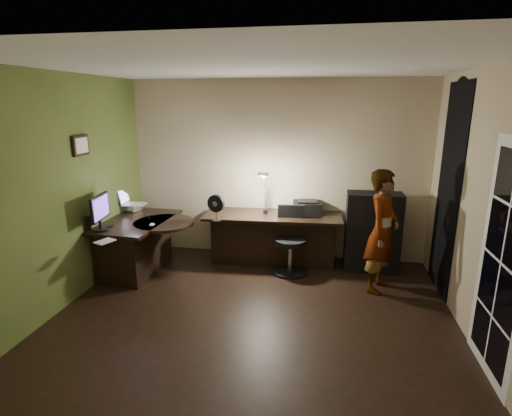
% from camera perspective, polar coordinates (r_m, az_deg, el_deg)
% --- Properties ---
extents(floor, '(4.50, 4.00, 0.01)m').
position_cam_1_polar(floor, '(4.69, -0.46, -15.36)').
color(floor, black).
rests_on(floor, ground).
extents(ceiling, '(4.50, 4.00, 0.01)m').
position_cam_1_polar(ceiling, '(4.07, -0.55, 19.75)').
color(ceiling, silver).
rests_on(ceiling, floor).
extents(wall_back, '(4.50, 0.01, 2.70)m').
position_cam_1_polar(wall_back, '(6.12, 2.97, 5.37)').
color(wall_back, tan).
rests_on(wall_back, floor).
extents(wall_front, '(4.50, 0.01, 2.70)m').
position_cam_1_polar(wall_front, '(2.35, -9.71, -10.83)').
color(wall_front, tan).
rests_on(wall_front, floor).
extents(wall_left, '(0.01, 4.00, 2.70)m').
position_cam_1_polar(wall_left, '(5.09, -26.32, 1.89)').
color(wall_left, tan).
rests_on(wall_left, floor).
extents(wall_right, '(0.01, 4.00, 2.70)m').
position_cam_1_polar(wall_right, '(4.38, 29.91, -0.47)').
color(wall_right, tan).
rests_on(wall_right, floor).
extents(green_wall_overlay, '(0.00, 4.00, 2.70)m').
position_cam_1_polar(green_wall_overlay, '(5.08, -26.19, 1.88)').
color(green_wall_overlay, '#506228').
rests_on(green_wall_overlay, floor).
extents(arched_doorway, '(0.01, 0.90, 2.60)m').
position_cam_1_polar(arched_doorway, '(5.45, 25.79, 2.18)').
color(arched_doorway, black).
rests_on(arched_doorway, floor).
extents(french_door, '(0.02, 0.92, 2.10)m').
position_cam_1_polar(french_door, '(3.97, 31.67, -6.71)').
color(french_door, white).
rests_on(french_door, floor).
extents(framed_picture, '(0.04, 0.30, 0.25)m').
position_cam_1_polar(framed_picture, '(5.36, -23.82, 8.18)').
color(framed_picture, black).
rests_on(framed_picture, wall_left).
extents(desk_left, '(0.88, 1.37, 0.77)m').
position_cam_1_polar(desk_left, '(5.91, -16.49, -5.27)').
color(desk_left, black).
rests_on(desk_left, floor).
extents(desk_right, '(2.04, 0.81, 0.75)m').
position_cam_1_polar(desk_right, '(6.00, 2.38, -4.42)').
color(desk_right, black).
rests_on(desk_right, floor).
extents(cabinet, '(0.76, 0.38, 1.14)m').
position_cam_1_polar(cabinet, '(5.93, 16.30, -3.32)').
color(cabinet, black).
rests_on(cabinet, floor).
extents(laptop_stand, '(0.27, 0.25, 0.09)m').
position_cam_1_polar(laptop_stand, '(6.29, -17.27, 0.09)').
color(laptop_stand, silver).
rests_on(laptop_stand, desk_left).
extents(laptop, '(0.39, 0.37, 0.24)m').
position_cam_1_polar(laptop, '(6.23, -17.06, 1.53)').
color(laptop, silver).
rests_on(laptop, laptop_stand).
extents(monitor, '(0.18, 0.51, 0.33)m').
position_cam_1_polar(monitor, '(5.44, -21.47, -1.24)').
color(monitor, black).
rests_on(monitor, desk_left).
extents(mouse, '(0.07, 0.10, 0.04)m').
position_cam_1_polar(mouse, '(5.43, -14.62, -2.32)').
color(mouse, silver).
rests_on(mouse, desk_left).
extents(phone, '(0.07, 0.12, 0.01)m').
position_cam_1_polar(phone, '(5.62, -20.04, -2.32)').
color(phone, black).
rests_on(phone, desk_left).
extents(pen, '(0.07, 0.11, 0.01)m').
position_cam_1_polar(pen, '(5.81, -15.01, -1.37)').
color(pen, black).
rests_on(pen, desk_left).
extents(speaker, '(0.09, 0.09, 0.18)m').
position_cam_1_polar(speaker, '(5.49, -22.82, -2.09)').
color(speaker, black).
rests_on(speaker, desk_left).
extents(notepad, '(0.22, 0.26, 0.01)m').
position_cam_1_polar(notepad, '(5.00, -20.79, -4.48)').
color(notepad, silver).
rests_on(notepad, desk_left).
extents(desk_fan, '(0.27, 0.18, 0.38)m').
position_cam_1_polar(desk_fan, '(5.55, -5.70, 0.02)').
color(desk_fan, black).
rests_on(desk_fan, desk_right).
extents(headphones, '(0.21, 0.11, 0.09)m').
position_cam_1_polar(headphones, '(6.08, 5.62, -0.04)').
color(headphones, navy).
rests_on(headphones, desk_right).
extents(printer, '(0.45, 0.36, 0.19)m').
position_cam_1_polar(printer, '(5.99, 7.34, 0.16)').
color(printer, black).
rests_on(printer, desk_right).
extents(desk_lamp, '(0.21, 0.34, 0.70)m').
position_cam_1_polar(desk_lamp, '(5.85, 1.38, 2.51)').
color(desk_lamp, black).
rests_on(desk_lamp, desk_right).
extents(office_chair, '(0.57, 0.57, 0.94)m').
position_cam_1_polar(office_chair, '(5.64, 4.95, -4.73)').
color(office_chair, black).
rests_on(office_chair, floor).
extents(person, '(0.57, 0.67, 1.58)m').
position_cam_1_polar(person, '(5.26, 17.60, -3.22)').
color(person, '#D8A88C').
rests_on(person, floor).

